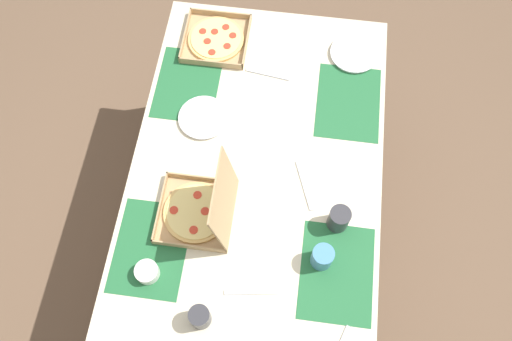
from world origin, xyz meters
The scene contains 17 objects.
ground_plane centered at (0.00, 0.00, 0.00)m, with size 6.00×6.00×0.00m, color brown.
dining_table centered at (0.00, 0.00, 0.67)m, with size 1.60×0.98×0.77m.
placemat_near_left centered at (-0.36, -0.34, 0.77)m, with size 0.36×0.26×0.00m, color #236638.
placemat_near_right centered at (0.36, -0.34, 0.77)m, with size 0.36×0.26×0.00m, color #236638.
placemat_far_left centered at (-0.36, 0.34, 0.77)m, with size 0.36×0.26×0.00m, color #236638.
placemat_far_right centered at (0.36, 0.34, 0.77)m, with size 0.36×0.26×0.00m, color #236638.
pizza_box_center centered at (-0.60, -0.26, 0.78)m, with size 0.28×0.28×0.04m.
pizza_box_edge_far centered at (0.20, -0.17, 0.82)m, with size 0.28×0.28×0.31m.
plate_middle centered at (-0.61, 0.35, 0.78)m, with size 0.21×0.21×0.02m.
plate_near_right centered at (-0.20, -0.24, 0.78)m, with size 0.20×0.20×0.02m.
cup_clear_left centered at (0.32, 0.28, 0.82)m, with size 0.08×0.08×0.10m, color teal.
cup_clear_right centered at (0.18, 0.33, 0.82)m, with size 0.08×0.08×0.10m, color #333338.
cup_spare centered at (0.58, -0.11, 0.82)m, with size 0.07×0.07×0.09m, color #333338.
condiment_bowl centered at (0.45, -0.33, 0.80)m, with size 0.08×0.08×0.05m, color white.
fork_by_far_left centered at (0.47, 0.05, 0.77)m, with size 0.19×0.02×0.01m, color #B7B7BC.
knife_by_near_right centered at (0.04, 0.19, 0.77)m, with size 0.21×0.02×0.01m, color #B7B7BC.
fork_by_near_left centered at (-0.45, -0.01, 0.77)m, with size 0.19×0.02×0.01m, color #B7B7BC.
Camera 1 is at (0.83, 0.11, 2.60)m, focal length 36.17 mm.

